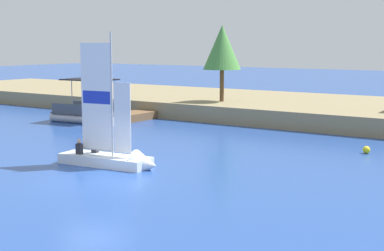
{
  "coord_description": "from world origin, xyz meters",
  "views": [
    {
      "loc": [
        15.69,
        -16.14,
        5.4
      ],
      "look_at": [
        -0.88,
        8.06,
        1.2
      ],
      "focal_mm": 53.85,
      "sensor_mm": 36.0,
      "label": 1
    }
  ],
  "objects_px": {
    "sailboat": "(119,157)",
    "channel_buoy": "(366,150)",
    "pontoon_boat": "(90,112)",
    "shoreline_tree_left": "(222,48)",
    "wooden_dock": "(130,117)"
  },
  "relations": [
    {
      "from": "wooden_dock",
      "to": "pontoon_boat",
      "type": "relative_size",
      "value": 0.92
    },
    {
      "from": "channel_buoy",
      "to": "shoreline_tree_left",
      "type": "bearing_deg",
      "value": 148.89
    },
    {
      "from": "sailboat",
      "to": "channel_buoy",
      "type": "xyz_separation_m",
      "value": [
        8.06,
        9.23,
        -0.26
      ]
    },
    {
      "from": "shoreline_tree_left",
      "to": "channel_buoy",
      "type": "height_order",
      "value": "shoreline_tree_left"
    },
    {
      "from": "shoreline_tree_left",
      "to": "channel_buoy",
      "type": "distance_m",
      "value": 16.29
    },
    {
      "from": "wooden_dock",
      "to": "channel_buoy",
      "type": "distance_m",
      "value": 17.91
    },
    {
      "from": "shoreline_tree_left",
      "to": "wooden_dock",
      "type": "distance_m",
      "value": 8.37
    },
    {
      "from": "shoreline_tree_left",
      "to": "sailboat",
      "type": "bearing_deg",
      "value": -73.12
    },
    {
      "from": "sailboat",
      "to": "shoreline_tree_left",
      "type": "bearing_deg",
      "value": 100.22
    },
    {
      "from": "wooden_dock",
      "to": "sailboat",
      "type": "bearing_deg",
      "value": -51.26
    },
    {
      "from": "shoreline_tree_left",
      "to": "pontoon_boat",
      "type": "relative_size",
      "value": 1.01
    },
    {
      "from": "shoreline_tree_left",
      "to": "wooden_dock",
      "type": "bearing_deg",
      "value": -129.95
    },
    {
      "from": "wooden_dock",
      "to": "channel_buoy",
      "type": "xyz_separation_m",
      "value": [
        17.69,
        -2.78,
        -0.08
      ]
    },
    {
      "from": "pontoon_boat",
      "to": "channel_buoy",
      "type": "height_order",
      "value": "pontoon_boat"
    },
    {
      "from": "sailboat",
      "to": "pontoon_boat",
      "type": "distance_m",
      "value": 15.04
    }
  ]
}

